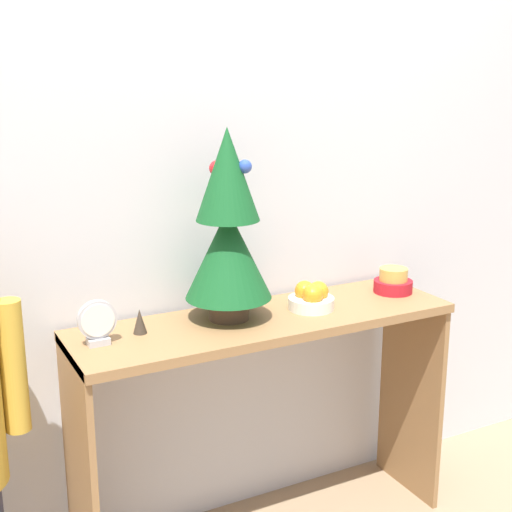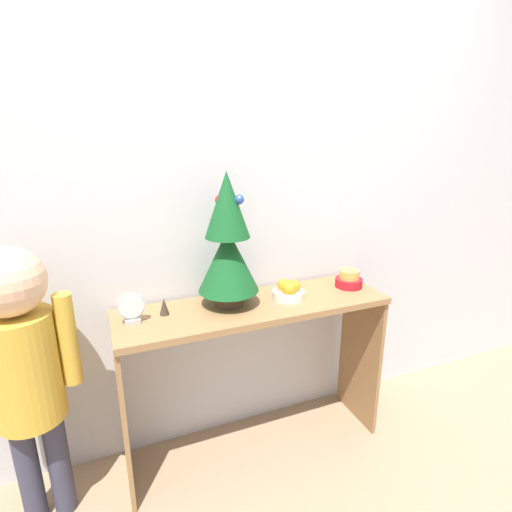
{
  "view_description": "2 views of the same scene",
  "coord_description": "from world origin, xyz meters",
  "px_view_note": "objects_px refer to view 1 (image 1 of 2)",
  "views": [
    {
      "loc": [
        -1.02,
        -1.71,
        1.55
      ],
      "look_at": [
        -0.02,
        0.21,
        0.99
      ],
      "focal_mm": 50.0,
      "sensor_mm": 36.0,
      "label": 1
    },
    {
      "loc": [
        -0.63,
        -1.38,
        1.54
      ],
      "look_at": [
        -0.0,
        0.16,
        1.03
      ],
      "focal_mm": 28.0,
      "sensor_mm": 36.0,
      "label": 2
    }
  ],
  "objects_px": {
    "mini_tree": "(228,228)",
    "figurine": "(140,321)",
    "desk_clock": "(97,323)",
    "fruit_bowl": "(312,298)",
    "singing_bowl": "(393,282)"
  },
  "relations": [
    {
      "from": "mini_tree",
      "to": "figurine",
      "type": "distance_m",
      "value": 0.39
    },
    {
      "from": "desk_clock",
      "to": "figurine",
      "type": "distance_m",
      "value": 0.14
    },
    {
      "from": "fruit_bowl",
      "to": "desk_clock",
      "type": "relative_size",
      "value": 1.14
    },
    {
      "from": "fruit_bowl",
      "to": "desk_clock",
      "type": "height_order",
      "value": "desk_clock"
    },
    {
      "from": "figurine",
      "to": "desk_clock",
      "type": "bearing_deg",
      "value": -166.3
    },
    {
      "from": "fruit_bowl",
      "to": "singing_bowl",
      "type": "distance_m",
      "value": 0.35
    },
    {
      "from": "fruit_bowl",
      "to": "figurine",
      "type": "relative_size",
      "value": 2.0
    },
    {
      "from": "mini_tree",
      "to": "figurine",
      "type": "xyz_separation_m",
      "value": [
        -0.29,
        0.01,
        -0.25
      ]
    },
    {
      "from": "fruit_bowl",
      "to": "singing_bowl",
      "type": "bearing_deg",
      "value": 3.45
    },
    {
      "from": "singing_bowl",
      "to": "desk_clock",
      "type": "height_order",
      "value": "desk_clock"
    },
    {
      "from": "mini_tree",
      "to": "fruit_bowl",
      "type": "distance_m",
      "value": 0.38
    },
    {
      "from": "mini_tree",
      "to": "desk_clock",
      "type": "bearing_deg",
      "value": -176.28
    },
    {
      "from": "singing_bowl",
      "to": "fruit_bowl",
      "type": "bearing_deg",
      "value": -176.55
    },
    {
      "from": "figurine",
      "to": "singing_bowl",
      "type": "bearing_deg",
      "value": -1.48
    },
    {
      "from": "mini_tree",
      "to": "desk_clock",
      "type": "xyz_separation_m",
      "value": [
        -0.43,
        -0.03,
        -0.23
      ]
    }
  ]
}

